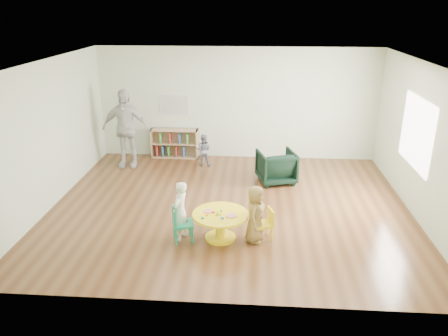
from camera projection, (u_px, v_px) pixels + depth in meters
name	position (u px, v px, depth m)	size (l,w,h in m)	color
room	(231.00, 113.00, 7.99)	(7.10, 7.00, 2.80)	#53311A
activity_table	(220.00, 221.00, 7.37)	(0.95, 0.95, 0.52)	yellow
kid_chair_left	(180.00, 223.00, 7.30)	(0.42, 0.42, 0.62)	#1A9264
kid_chair_right	(266.00, 223.00, 7.38)	(0.37, 0.37, 0.54)	yellow
bookshelf	(174.00, 143.00, 11.31)	(1.20, 0.30, 0.75)	tan
alphabet_poster	(174.00, 105.00, 11.08)	(0.74, 0.01, 0.54)	silver
armchair	(276.00, 167.00, 9.71)	(0.77, 0.80, 0.72)	black
child_left	(180.00, 211.00, 7.30)	(0.38, 0.25, 1.04)	white
child_right	(255.00, 214.00, 7.24)	(0.49, 0.32, 1.00)	yellow
toddler	(203.00, 150.00, 10.70)	(0.39, 0.30, 0.80)	#191B3F
adult_caretaker	(125.00, 128.00, 10.47)	(1.12, 0.47, 1.91)	beige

